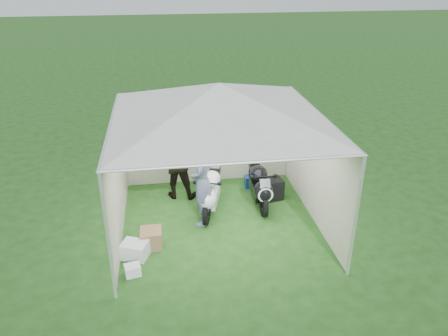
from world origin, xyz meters
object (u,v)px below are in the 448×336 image
at_px(crate_0, 135,250).
at_px(crate_2, 133,270).
at_px(motorcycle_black, 259,184).
at_px(equipment_box, 271,189).
at_px(paddock_stand, 252,181).
at_px(motorcycle_white, 210,191).
at_px(person_blue_jacket, 202,181).
at_px(crate_1, 151,238).
at_px(canopy_tent, 219,105).
at_px(person_dark_jacket, 177,160).

height_order(crate_0, crate_2, crate_0).
xyz_separation_m(motorcycle_black, equipment_box, (0.34, 0.19, -0.25)).
bearing_deg(paddock_stand, crate_2, -133.22).
xyz_separation_m(motorcycle_white, person_blue_jacket, (-0.21, -0.43, 0.46)).
xyz_separation_m(crate_0, crate_1, (0.30, 0.29, 0.03)).
height_order(canopy_tent, person_blue_jacket, canopy_tent).
xyz_separation_m(canopy_tent, crate_2, (-1.75, -1.49, -2.48)).
xyz_separation_m(equipment_box, crate_1, (-2.75, -1.51, -0.06)).
bearing_deg(canopy_tent, person_dark_jacket, 121.53).
bearing_deg(motorcycle_black, motorcycle_white, -171.06).
xyz_separation_m(person_blue_jacket, equipment_box, (1.67, 0.77, -0.72)).
bearing_deg(person_dark_jacket, motorcycle_white, 143.44).
height_order(canopy_tent, paddock_stand, canopy_tent).
relative_size(motorcycle_black, crate_2, 6.70).
xyz_separation_m(motorcycle_white, paddock_stand, (1.14, 0.97, -0.36)).
bearing_deg(person_blue_jacket, motorcycle_black, 131.69).
distance_m(person_dark_jacket, person_blue_jacket, 1.32).
bearing_deg(motorcycle_black, equipment_box, 30.96).
distance_m(motorcycle_white, equipment_box, 1.52).
height_order(paddock_stand, equipment_box, equipment_box).
relative_size(paddock_stand, crate_2, 1.40).
bearing_deg(crate_2, person_dark_jacket, 71.01).
xyz_separation_m(person_dark_jacket, equipment_box, (2.12, -0.46, -0.67)).
bearing_deg(crate_0, person_blue_jacket, 36.52).
bearing_deg(person_blue_jacket, crate_0, -35.39).
relative_size(person_dark_jacket, person_blue_jacket, 0.95).
xyz_separation_m(person_blue_jacket, crate_0, (-1.38, -1.02, -0.80)).
distance_m(person_dark_jacket, crate_0, 2.56).
bearing_deg(crate_0, crate_2, -93.15).
distance_m(canopy_tent, crate_2, 3.37).
distance_m(equipment_box, crate_0, 3.54).
bearing_deg(crate_1, equipment_box, 28.70).
relative_size(motorcycle_white, crate_2, 6.62).
bearing_deg(crate_0, motorcycle_white, 42.43).
bearing_deg(crate_0, crate_1, 44.01).
bearing_deg(equipment_box, crate_1, -151.30).
relative_size(motorcycle_white, equipment_box, 3.68).
bearing_deg(crate_2, paddock_stand, 46.78).
height_order(canopy_tent, crate_0, canopy_tent).
relative_size(crate_1, crate_2, 1.53).
bearing_deg(crate_2, crate_1, 67.82).
height_order(person_dark_jacket, crate_0, person_dark_jacket).
bearing_deg(crate_2, person_blue_jacket, 47.53).
bearing_deg(equipment_box, crate_0, -149.52).
bearing_deg(paddock_stand, crate_1, -138.77).
distance_m(person_blue_jacket, crate_0, 1.90).
xyz_separation_m(paddock_stand, equipment_box, (0.32, -0.63, 0.10)).
xyz_separation_m(motorcycle_black, crate_2, (-2.74, -2.12, -0.40)).
height_order(person_blue_jacket, crate_0, person_blue_jacket).
distance_m(person_blue_jacket, crate_2, 2.26).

